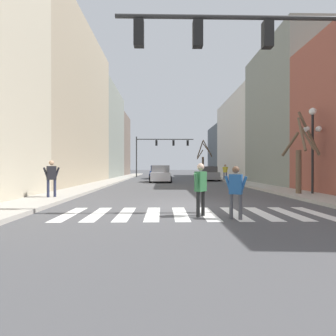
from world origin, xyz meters
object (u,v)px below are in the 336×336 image
at_px(street_lamp_right_corner, 313,133).
at_px(car_at_intersection, 158,173).
at_px(pedestrian_crossing_street, 236,188).
at_px(pedestrian_on_left_sidewalk, 51,175).
at_px(pedestrian_near_right_corner, 225,171).
at_px(car_parked_right_mid, 161,174).
at_px(car_driving_toward_lane, 208,174).
at_px(street_tree_left_near, 300,157).
at_px(street_tree_left_far, 204,159).
at_px(traffic_signal_near, 264,58).
at_px(traffic_signal_far, 158,147).
at_px(pedestrian_waiting_at_curb, 201,185).

relative_size(street_lamp_right_corner, car_at_intersection, 0.92).
bearing_deg(pedestrian_crossing_street, pedestrian_on_left_sidewalk, 175.66).
bearing_deg(car_at_intersection, pedestrian_crossing_street, 6.01).
distance_m(pedestrian_near_right_corner, pedestrian_crossing_street, 21.05).
xyz_separation_m(car_at_intersection, car_parked_right_mid, (0.42, -7.62, -0.00)).
bearing_deg(car_parked_right_mid, car_at_intersection, -176.87).
bearing_deg(car_driving_toward_lane, street_tree_left_near, -172.80).
height_order(pedestrian_crossing_street, street_tree_left_far, street_tree_left_far).
bearing_deg(traffic_signal_near, traffic_signal_far, 97.23).
height_order(car_parked_right_mid, pedestrian_near_right_corner, pedestrian_near_right_corner).
height_order(car_at_intersection, car_parked_right_mid, car_at_intersection).
distance_m(car_parked_right_mid, pedestrian_on_left_sidewalk, 15.21).
bearing_deg(street_tree_left_far, traffic_signal_near, -95.90).
xyz_separation_m(street_lamp_right_corner, car_driving_toward_lane, (-2.69, 16.05, -2.56)).
height_order(pedestrian_near_right_corner, pedestrian_crossing_street, pedestrian_near_right_corner).
relative_size(pedestrian_waiting_at_curb, pedestrian_on_left_sidewalk, 0.98).
bearing_deg(pedestrian_crossing_street, traffic_signal_far, 122.42).
height_order(street_lamp_right_corner, street_tree_left_far, street_tree_left_far).
bearing_deg(car_driving_toward_lane, street_lamp_right_corner, -170.47).
relative_size(car_at_intersection, pedestrian_waiting_at_curb, 2.94).
xyz_separation_m(pedestrian_waiting_at_curb, street_tree_left_near, (5.97, 5.40, 1.09)).
bearing_deg(pedestrian_waiting_at_curb, street_tree_left_near, -7.73).
relative_size(car_driving_toward_lane, car_at_intersection, 0.90).
xyz_separation_m(car_driving_toward_lane, car_at_intersection, (-5.76, 4.60, 0.04)).
height_order(traffic_signal_near, street_tree_left_far, traffic_signal_near).
height_order(car_driving_toward_lane, street_tree_left_near, street_tree_left_near).
distance_m(pedestrian_waiting_at_curb, pedestrian_crossing_street, 1.07).
distance_m(street_lamp_right_corner, car_parked_right_mid, 15.52).
relative_size(car_driving_toward_lane, street_tree_left_far, 0.71).
bearing_deg(street_tree_left_near, traffic_signal_far, 106.66).
bearing_deg(pedestrian_on_left_sidewalk, traffic_signal_near, 122.51).
bearing_deg(pedestrian_crossing_street, street_lamp_right_corner, 73.30).
bearing_deg(street_tree_left_far, pedestrian_on_left_sidewalk, -110.12).
relative_size(street_lamp_right_corner, street_tree_left_far, 0.73).
xyz_separation_m(traffic_signal_far, street_tree_left_near, (7.83, -26.17, -2.55)).
xyz_separation_m(pedestrian_waiting_at_curb, pedestrian_crossing_street, (0.97, -0.44, -0.05)).
relative_size(pedestrian_near_right_corner, street_tree_left_near, 0.39).
distance_m(car_at_intersection, street_tree_left_near, 22.12).
height_order(street_lamp_right_corner, pedestrian_near_right_corner, street_lamp_right_corner).
xyz_separation_m(pedestrian_on_left_sidewalk, street_tree_left_far, (12.23, 33.38, 1.79)).
xyz_separation_m(pedestrian_waiting_at_curb, pedestrian_near_right_corner, (5.57, 20.10, 0.16)).
bearing_deg(pedestrian_crossing_street, car_driving_toward_lane, 109.64).
relative_size(traffic_signal_near, traffic_signal_far, 0.88).
distance_m(pedestrian_waiting_at_curb, street_tree_left_far, 37.95).
bearing_deg(car_parked_right_mid, traffic_signal_far, -178.00).
bearing_deg(car_parked_right_mid, street_tree_left_near, 29.47).
distance_m(street_lamp_right_corner, pedestrian_near_right_corner, 14.88).
relative_size(car_driving_toward_lane, pedestrian_crossing_street, 2.80).
height_order(traffic_signal_near, street_tree_left_near, traffic_signal_near).
height_order(car_driving_toward_lane, car_parked_right_mid, car_parked_right_mid).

